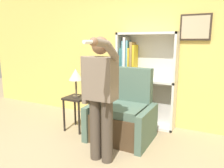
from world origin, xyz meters
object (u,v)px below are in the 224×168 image
Objects in this scene: bookcase at (138,81)px; person_standing at (100,93)px; armchair at (123,116)px; side_table at (77,104)px; table_lamp at (76,75)px.

person_standing is at bearing -88.83° from bookcase.
armchair is at bearing -90.48° from bookcase.
bookcase reaches higher than person_standing.
bookcase is 1.47m from person_standing.
person_standing is 2.68× the size of side_table.
armchair is 0.96m from person_standing.
armchair is 2.29× the size of table_lamp.
armchair is 0.87m from side_table.
armchair is 1.87× the size of side_table.
table_lamp is at bearing -175.04° from armchair.
bookcase is 1.06× the size of person_standing.
person_standing is (0.04, -0.78, 0.56)m from armchair.
side_table is at bearing -138.42° from bookcase.
bookcase is 2.84× the size of side_table.
person_standing is 3.27× the size of table_lamp.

